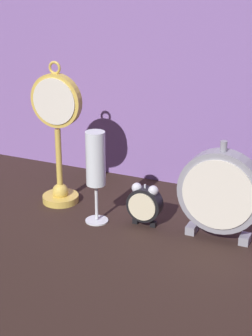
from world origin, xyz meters
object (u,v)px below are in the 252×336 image
pocket_watch_on_stand (58,137)px  champagne_flute (96,165)px  alarm_clock_twin_bell (145,203)px  mantel_clock_silver (220,192)px

pocket_watch_on_stand → champagne_flute: bearing=-24.7°
alarm_clock_twin_bell → pocket_watch_on_stand: bearing=172.0°
champagne_flute → pocket_watch_on_stand: bearing=155.3°
pocket_watch_on_stand → champagne_flute: size_ratio=1.62×
mantel_clock_silver → alarm_clock_twin_bell: bearing=-177.5°
champagne_flute → alarm_clock_twin_bell: bearing=13.9°
alarm_clock_twin_bell → champagne_flute: size_ratio=0.46×
pocket_watch_on_stand → alarm_clock_twin_bell: 0.26m
pocket_watch_on_stand → mantel_clock_silver: (0.39, -0.03, -0.06)m
mantel_clock_silver → champagne_flute: (-0.26, -0.03, 0.03)m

